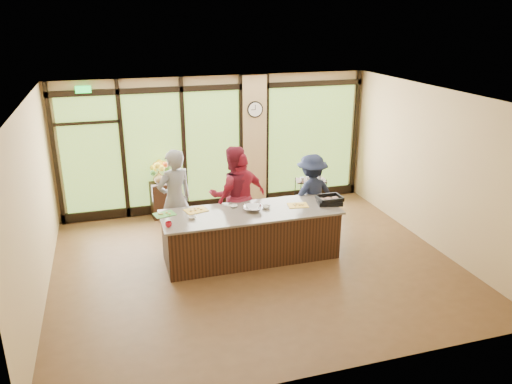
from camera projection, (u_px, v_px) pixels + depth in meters
floor at (256, 265)px, 8.95m from camera, size 7.00×7.00×0.00m
ceiling at (256, 97)px, 7.94m from camera, size 7.00×7.00×0.00m
back_wall at (217, 144)px, 11.15m from camera, size 7.00×0.00×7.00m
left_wall at (33, 208)px, 7.49m from camera, size 0.00×6.00×6.00m
right_wall at (433, 168)px, 9.40m from camera, size 0.00×6.00×6.00m
window_wall at (225, 148)px, 11.19m from camera, size 6.90×0.12×3.00m
island_base at (251, 236)px, 9.07m from camera, size 3.10×1.00×0.88m
countertop at (251, 212)px, 8.92m from camera, size 3.20×1.10×0.04m
wall_clock at (255, 109)px, 11.00m from camera, size 0.36×0.04×0.36m
cook_left at (175, 200)px, 9.31m from camera, size 0.83×0.70×1.95m
cook_midleft at (233, 195)px, 9.60m from camera, size 0.94×0.74×1.93m
cook_midright at (242, 198)px, 9.57m from camera, size 1.16×0.81×1.82m
cook_right at (311, 195)px, 9.94m from camera, size 1.18×0.83×1.67m
roasting_pan at (329, 202)px, 9.25m from camera, size 0.50×0.43×0.08m
mixing_bowl at (253, 209)px, 8.91m from camera, size 0.43×0.43×0.08m
cutting_board_left at (164, 214)px, 8.76m from camera, size 0.41×0.35×0.01m
cutting_board_center at (196, 210)px, 8.94m from camera, size 0.44×0.37×0.01m
cutting_board_right at (298, 205)px, 9.17m from camera, size 0.40×0.33×0.01m
prep_bowl_near at (192, 218)px, 8.57m from camera, size 0.16×0.16×0.04m
prep_bowl_mid at (266, 207)px, 9.04m from camera, size 0.18×0.18×0.05m
prep_bowl_far at (233, 206)px, 9.09m from camera, size 0.19×0.19×0.04m
red_ramekin at (169, 224)px, 8.24m from camera, size 0.13×0.13×0.09m
flower_stand at (161, 200)px, 10.93m from camera, size 0.44×0.44×0.79m
flower_vase at (159, 177)px, 10.75m from camera, size 0.28×0.28×0.27m
bar_cart at (310, 191)px, 11.04m from camera, size 0.71×0.50×0.89m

